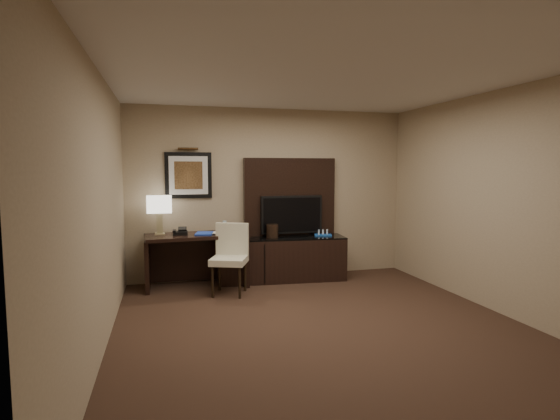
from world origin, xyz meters
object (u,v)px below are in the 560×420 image
object	(u,v)px
tv	(291,214)
ice_bucket	(272,231)
desk_chair	(229,260)
credenza	(281,259)
desk	(197,260)
table_lamp	(160,214)
water_bottle	(225,226)
minibar_tray	(323,233)
desk_phone	(180,231)

from	to	relation	value
tv	ice_bucket	world-z (taller)	tv
desk_chair	ice_bucket	size ratio (longest dim) A/B	4.69
ice_bucket	credenza	bearing A→B (deg)	0.66
desk	desk_chair	distance (m)	0.67
tv	table_lamp	xyz separation A→B (m)	(-2.04, -0.10, 0.07)
table_lamp	water_bottle	bearing A→B (deg)	-0.96
ice_bucket	minibar_tray	distance (m)	0.83
desk	water_bottle	world-z (taller)	water_bottle
desk	desk_phone	world-z (taller)	desk_phone
minibar_tray	ice_bucket	bearing A→B (deg)	178.68
desk	minibar_tray	distance (m)	2.02
water_bottle	minibar_tray	size ratio (longest dim) A/B	0.66
desk_phone	table_lamp	bearing A→B (deg)	164.10
desk	ice_bucket	size ratio (longest dim) A/B	7.06
credenza	tv	distance (m)	0.72
desk	water_bottle	distance (m)	0.65
table_lamp	ice_bucket	size ratio (longest dim) A/B	2.83
desk_chair	table_lamp	distance (m)	1.26
desk_phone	water_bottle	distance (m)	0.66
credenza	table_lamp	size ratio (longest dim) A/B	3.35
table_lamp	ice_bucket	bearing A→B (deg)	-1.35
tv	desk_chair	distance (m)	1.43
table_lamp	minibar_tray	world-z (taller)	table_lamp
ice_bucket	water_bottle	bearing A→B (deg)	178.15
credenza	desk_phone	size ratio (longest dim) A/B	9.64
desk	water_bottle	bearing A→B (deg)	5.08
minibar_tray	tv	bearing A→B (deg)	161.46
desk_chair	credenza	bearing A→B (deg)	53.87
desk_phone	minibar_tray	world-z (taller)	desk_phone
tv	water_bottle	distance (m)	1.11
desk	table_lamp	bearing A→B (deg)	165.88
desk_chair	desk_phone	size ratio (longest dim) A/B	4.77
credenza	ice_bucket	distance (m)	0.47
credenza	ice_bucket	world-z (taller)	ice_bucket
desk	ice_bucket	bearing A→B (deg)	-2.19
desk_phone	tv	bearing A→B (deg)	9.73
desk	ice_bucket	distance (m)	1.23
credenza	table_lamp	distance (m)	1.98
desk_phone	water_bottle	bearing A→B (deg)	10.41
credenza	ice_bucket	size ratio (longest dim) A/B	9.49
credenza	desk_phone	world-z (taller)	desk_phone
tv	desk_chair	bearing A→B (deg)	-147.26
ice_bucket	desk_chair	bearing A→B (deg)	-142.99
desk_chair	table_lamp	bearing A→B (deg)	167.97
tv	desk_phone	world-z (taller)	tv
tv	ice_bucket	size ratio (longest dim) A/B	4.78
table_lamp	water_bottle	distance (m)	0.97
credenza	desk_chair	distance (m)	1.09
desk	table_lamp	size ratio (longest dim) A/B	2.49
credenza	ice_bucket	xyz separation A→B (m)	(-0.15, -0.00, 0.45)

